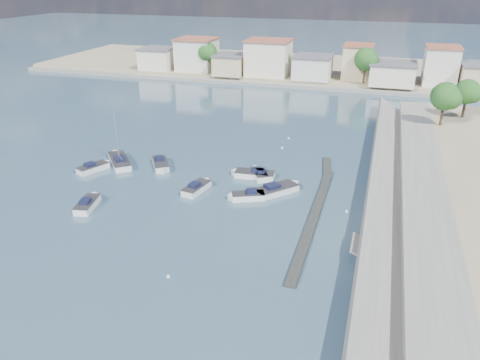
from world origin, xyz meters
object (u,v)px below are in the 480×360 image
Objects in this scene: motorboat_a at (88,204)px; motorboat_h at (278,189)px; motorboat_c at (253,174)px; motorboat_d at (246,197)px; motorboat_f at (259,174)px; motorboat_g at (161,165)px; sailboat at (119,160)px; motorboat_b at (198,188)px; motorboat_e at (95,168)px.

motorboat_a and motorboat_h have the same top height.
motorboat_c is 6.59m from motorboat_d.
motorboat_f is at bearing 40.74° from motorboat_a.
sailboat is at bearing -177.15° from motorboat_g.
sailboat is at bearing 105.62° from motorboat_a.
motorboat_a is 12.83m from motorboat_b.
motorboat_f is at bearing 92.86° from motorboat_d.
motorboat_g is at bearing 156.86° from motorboat_d.
motorboat_g is at bearing 170.06° from motorboat_h.
motorboat_b is 0.99× the size of motorboat_g.
motorboat_f is (0.71, 0.37, -0.00)m from motorboat_c.
motorboat_c is 1.15× the size of motorboat_g.
motorboat_g is 6.24m from sailboat.
motorboat_d is at bearing -136.01° from motorboat_h.
motorboat_h is (17.07, -2.99, -0.00)m from motorboat_g.
motorboat_f is at bearing 46.31° from motorboat_b.
motorboat_b is at bearing -6.79° from motorboat_e.
motorboat_e and motorboat_h have the same top height.
motorboat_c is 5.44m from motorboat_h.
motorboat_f is 0.44× the size of sailboat.
motorboat_h is at bearing -6.57° from sailboat.
motorboat_b is 9.33m from motorboat_g.
motorboat_e is 22.14m from motorboat_f.
motorboat_e is 8.80m from motorboat_g.
motorboat_e is (-20.97, -4.08, -0.00)m from motorboat_c.
motorboat_c is at bearing 48.18° from motorboat_b.
motorboat_b is at bearing -35.46° from motorboat_g.
motorboat_g is (-13.98, 5.97, 0.00)m from motorboat_d.
motorboat_c and motorboat_e have the same top height.
motorboat_h is at bearing -9.94° from motorboat_g.
motorboat_d and motorboat_f have the same top height.
motorboat_a is 20.71m from motorboat_c.
motorboat_e is 25.12m from motorboat_h.
motorboat_e is (-5.40, 9.58, -0.00)m from motorboat_a.
sailboat is at bearing 60.66° from motorboat_e.
motorboat_b is (10.25, 7.71, -0.00)m from motorboat_a.
motorboat_a is 1.04× the size of motorboat_e.
motorboat_g is at bearing -177.66° from motorboat_c.
motorboat_d and motorboat_g have the same top height.
motorboat_f is at bearing 27.38° from motorboat_c.
motorboat_a is 0.85× the size of motorboat_c.
motorboat_g is 0.55× the size of sailboat.
motorboat_b is at bearing 36.95° from motorboat_a.
motorboat_h is 23.45m from sailboat.
motorboat_e is (-15.65, 1.86, 0.00)m from motorboat_b.
motorboat_a is 11.00m from motorboat_e.
motorboat_c is 0.64× the size of sailboat.
motorboat_d is (1.06, -6.50, -0.00)m from motorboat_c.
motorboat_b is 8.73m from motorboat_f.
motorboat_c is at bearing -152.62° from motorboat_f.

